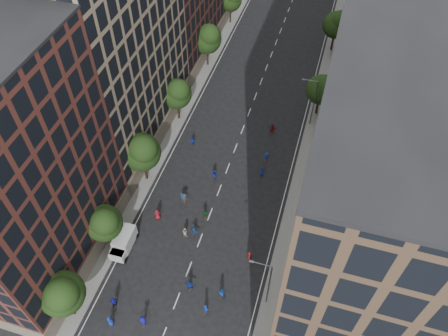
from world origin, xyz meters
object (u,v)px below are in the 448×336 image
object	(u,v)px
streetlamp_far	(313,101)
skater_2	(222,293)
streetlamp_near	(267,282)
skater_0	(110,321)
cargo_van	(123,242)
skater_1	(206,309)

from	to	relation	value
streetlamp_far	skater_2	bearing A→B (deg)	-98.76
streetlamp_near	skater_0	size ratio (longest dim) A/B	4.98
skater_0	skater_2	world-z (taller)	skater_0
streetlamp_near	skater_0	world-z (taller)	streetlamp_near
skater_0	skater_2	size ratio (longest dim) A/B	1.01
cargo_van	skater_1	bearing A→B (deg)	-23.25
streetlamp_near	skater_0	distance (m)	19.02
streetlamp_near	streetlamp_far	world-z (taller)	same
streetlamp_near	skater_1	size ratio (longest dim) A/B	4.81
skater_0	skater_2	bearing A→B (deg)	-148.08
skater_0	skater_1	distance (m)	11.30
cargo_van	skater_1	size ratio (longest dim) A/B	2.55
streetlamp_near	skater_2	xyz separation A→B (m)	(-5.21, -0.79, -4.26)
streetlamp_near	streetlamp_far	bearing A→B (deg)	90.00
skater_1	skater_2	distance (m)	2.81
streetlamp_far	cargo_van	xyz separation A→B (m)	(-19.67, -30.90, -3.84)
skater_0	skater_1	bearing A→B (deg)	-155.70
skater_0	skater_2	xyz separation A→B (m)	(11.55, 7.12, -0.01)
streetlamp_far	skater_1	xyz separation A→B (m)	(-6.44, -36.31, -4.23)
streetlamp_far	cargo_van	world-z (taller)	streetlamp_far
skater_1	skater_2	world-z (taller)	skater_1
cargo_van	skater_2	distance (m)	14.76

